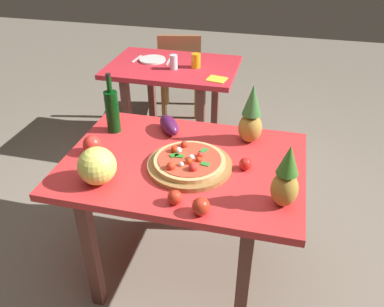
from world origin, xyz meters
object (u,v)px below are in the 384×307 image
(display_table, at_px, (184,175))
(pineapple_right, at_px, (251,117))
(dinner_plate, at_px, (152,60))
(drinking_glass_water, at_px, (174,62))
(pineapple_left, at_px, (286,179))
(drinking_glass_juice, at_px, (196,61))
(napkin_folded, at_px, (217,79))
(pizza_board, at_px, (190,165))
(tomato_beside_pepper, at_px, (175,197))
(tomato_at_corner, at_px, (245,164))
(fork_utensil, at_px, (137,59))
(knife_utensil, at_px, (168,62))
(pizza, at_px, (189,160))
(eggplant, at_px, (169,125))
(tomato_by_bottle, at_px, (201,206))
(background_table, at_px, (173,78))
(dining_chair, at_px, (180,70))
(bell_pepper, at_px, (92,145))
(melon, at_px, (97,166))
(wine_bottle, at_px, (112,110))

(display_table, bearing_deg, pineapple_right, 42.68)
(dinner_plate, bearing_deg, drinking_glass_water, -32.23)
(pineapple_left, relative_size, drinking_glass_juice, 2.70)
(dinner_plate, distance_m, napkin_folded, 0.66)
(pizza_board, distance_m, tomato_beside_pepper, 0.29)
(display_table, distance_m, dinner_plate, 1.54)
(tomato_beside_pepper, bearing_deg, tomato_at_corner, 51.31)
(drinking_glass_juice, xyz_separation_m, fork_utensil, (-0.53, 0.07, -0.05))
(pizza_board, xyz_separation_m, knife_utensil, (-0.54, 1.45, -0.01))
(pineapple_right, bearing_deg, pizza, -128.57)
(eggplant, xyz_separation_m, knife_utensil, (-0.34, 1.13, -0.04))
(tomato_beside_pepper, bearing_deg, napkin_folded, 93.37)
(tomato_by_bottle, bearing_deg, background_table, 109.89)
(fork_utensil, bearing_deg, knife_utensil, 4.51)
(drinking_glass_juice, bearing_deg, tomato_at_corner, -67.02)
(dinner_plate, height_order, fork_utensil, dinner_plate)
(dinner_plate, bearing_deg, display_table, -65.53)
(pineapple_right, bearing_deg, tomato_beside_pepper, -112.43)
(napkin_folded, bearing_deg, tomato_by_bottle, -81.89)
(dinner_plate, bearing_deg, pizza_board, -64.74)
(background_table, relative_size, pineapple_left, 3.45)
(pizza_board, height_order, drinking_glass_water, drinking_glass_water)
(display_table, xyz_separation_m, pineapple_right, (0.31, 0.28, 0.24))
(tomato_at_corner, xyz_separation_m, drinking_glass_water, (-0.73, 1.26, 0.03))
(dining_chair, height_order, tomato_at_corner, dining_chair)
(pizza, height_order, pineapple_left, pineapple_left)
(display_table, distance_m, tomato_by_bottle, 0.44)
(bell_pepper, bearing_deg, tomato_by_bottle, -26.88)
(melon, xyz_separation_m, dinner_plate, (-0.29, 1.67, -0.08))
(bell_pepper, height_order, tomato_beside_pepper, bell_pepper)
(display_table, relative_size, napkin_folded, 8.83)
(knife_utensil, bearing_deg, drinking_glass_juice, -20.44)
(napkin_folded, bearing_deg, knife_utensil, 148.81)
(bell_pepper, bearing_deg, knife_utensil, 90.48)
(napkin_folded, bearing_deg, tomato_at_corner, -72.44)
(pizza, xyz_separation_m, dinner_plate, (-0.68, 1.45, -0.03))
(drinking_glass_water, bearing_deg, background_table, 111.81)
(pizza_board, distance_m, dinner_plate, 1.60)
(pizza, bearing_deg, napkin_folded, 93.82)
(eggplant, bearing_deg, drinking_glass_water, 104.44)
(background_table, xyz_separation_m, melon, (0.10, -1.61, 0.21))
(background_table, height_order, bell_pepper, bell_pepper)
(tomato_by_bottle, bearing_deg, fork_utensil, 118.25)
(eggplant, bearing_deg, wine_bottle, -169.12)
(display_table, xyz_separation_m, bell_pepper, (-0.49, -0.04, 0.14))
(pizza, height_order, tomato_by_bottle, pizza)
(melon, xyz_separation_m, fork_utensil, (-0.43, 1.67, -0.09))
(wine_bottle, xyz_separation_m, tomato_by_bottle, (0.65, -0.59, -0.09))
(pizza_board, relative_size, dinner_plate, 1.95)
(display_table, distance_m, tomato_beside_pepper, 0.36)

